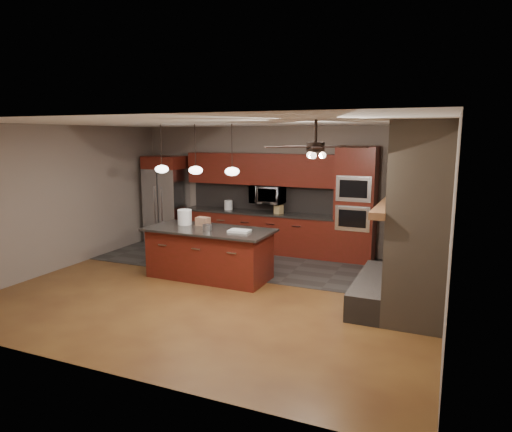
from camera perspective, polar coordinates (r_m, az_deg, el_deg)
The scene contains 22 objects.
ground at distance 7.93m, azimuth -4.13°, elevation -9.11°, with size 7.00×7.00×0.00m, color brown.
ceiling at distance 7.49m, azimuth -4.41°, elevation 11.56°, with size 7.00×6.00×0.02m, color white.
back_wall at distance 10.32m, azimuth 3.40°, elevation 3.36°, with size 7.00×0.02×2.80m, color #75675D.
right_wall at distance 6.76m, azimuth 23.15°, elevation -0.98°, with size 0.02×6.00×2.80m, color #75675D.
left_wall at distance 9.69m, azimuth -23.01°, elevation 2.14°, with size 0.02×6.00×2.80m, color #75675D.
slate_tile_patch at distance 9.49m, azimuth 0.86°, elevation -5.82°, with size 7.00×2.40×0.01m, color #312F2C.
fireplace_column at distance 7.18m, azimuth 19.42°, elevation -0.97°, with size 1.30×2.10×2.80m.
back_cabinetry at distance 10.32m, azimuth 0.41°, elevation 0.54°, with size 3.59×0.64×2.20m.
oven_tower at distance 9.61m, azimuth 12.35°, elevation 1.40°, with size 0.80×0.63×2.38m.
microwave at distance 10.19m, azimuth 1.46°, elevation 2.73°, with size 0.73×0.41×0.50m, color silver.
refrigerator at distance 11.33m, azimuth -11.14°, elevation 2.02°, with size 0.90×0.75×2.11m.
kitchen_island at distance 8.45m, azimuth -5.83°, elevation -4.62°, with size 2.36×1.11×0.92m.
white_bucket at distance 8.78m, azimuth -8.91°, elevation -0.13°, with size 0.27×0.27×0.29m, color white.
paint_can at distance 8.20m, azimuth -6.11°, elevation -1.42°, with size 0.16×0.16×0.11m, color #A1A2A6.
paint_tray at distance 8.04m, azimuth -2.08°, elevation -1.88°, with size 0.37×0.26×0.04m, color silver.
cardboard_box at distance 8.67m, azimuth -6.65°, elevation -0.65°, with size 0.24×0.18×0.15m, color #8D6348.
counter_bucket at distance 10.57m, azimuth -3.46°, elevation 1.38°, with size 0.19×0.19×0.22m, color white.
counter_box at distance 10.04m, azimuth 2.85°, elevation 0.85°, with size 0.17×0.13×0.19m, color tan.
pendant_left at distance 8.97m, azimuth -11.70°, elevation 5.79°, with size 0.26×0.26×0.92m.
pendant_center at distance 8.56m, azimuth -7.54°, elevation 5.72°, with size 0.26×0.26×0.92m.
pendant_right at distance 8.21m, azimuth -3.00°, elevation 5.61°, with size 0.26×0.26×0.92m.
ceiling_fan at distance 6.08m, azimuth 7.44°, elevation 8.64°, with size 1.27×1.33×0.41m.
Camera 1 is at (3.44, -6.65, 2.60)m, focal length 32.00 mm.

